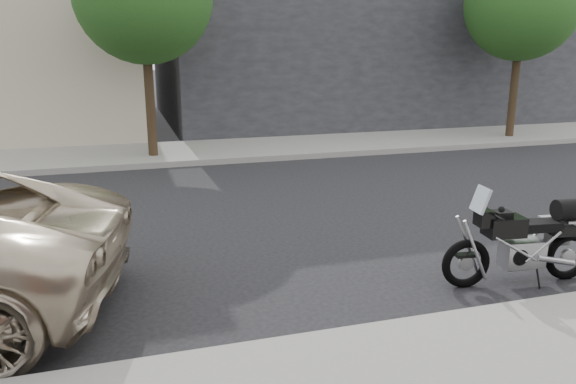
% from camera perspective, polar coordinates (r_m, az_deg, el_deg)
% --- Properties ---
extents(ground, '(120.00, 120.00, 0.00)m').
position_cam_1_polar(ground, '(9.73, 0.73, -2.93)').
color(ground, black).
rests_on(ground, ground).
extents(far_sidewalk, '(44.00, 3.00, 0.15)m').
position_cam_1_polar(far_sidewalk, '(15.85, -6.37, 4.22)').
color(far_sidewalk, gray).
rests_on(far_sidewalk, ground).
extents(far_building_dark, '(16.00, 11.00, 7.00)m').
position_cam_1_polar(far_building_dark, '(24.39, 7.16, 15.97)').
color(far_building_dark, '#26262A').
rests_on(far_building_dark, ground).
extents(street_tree_left, '(3.40, 3.40, 5.70)m').
position_cam_1_polar(street_tree_left, '(18.99, 22.73, 17.28)').
color(street_tree_left, '#342617').
rests_on(street_tree_left, far_sidewalk).
extents(motorcycle, '(2.05, 0.66, 1.30)m').
position_cam_1_polar(motorcycle, '(7.75, 23.25, -4.51)').
color(motorcycle, black).
rests_on(motorcycle, ground).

